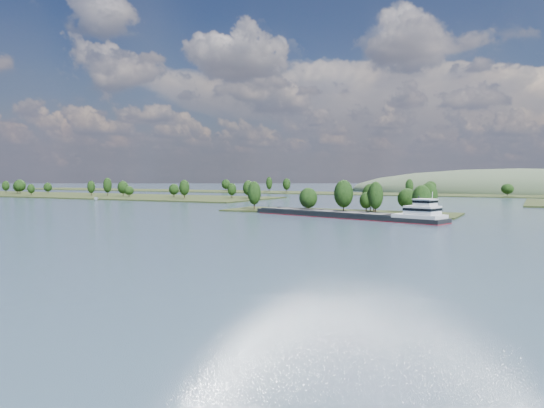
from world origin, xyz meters
The scene contains 7 objects.
ground centered at (0.00, 120.00, 0.00)m, with size 1800.00×1800.00×0.00m, color #3B5067.
tree_island centered at (7.53, 178.81, 4.19)m, with size 100.00×30.00×14.74m.
left_bank centered at (-228.00, 260.01, 0.86)m, with size 300.00×80.00×14.87m.
back_shoreline centered at (8.08, 399.79, 0.67)m, with size 900.00×60.00×15.06m.
hill_west centered at (60.00, 500.00, 0.00)m, with size 320.00×160.00×44.00m, color #3E4F36.
cargo_barge centered at (16.07, 155.12, 1.40)m, with size 81.61×33.34×11.14m.
motorboat centered at (-169.90, 211.45, 1.22)m, with size 2.37×6.29×2.43m, color silver.
Camera 1 is at (76.60, -33.75, 16.10)m, focal length 35.00 mm.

